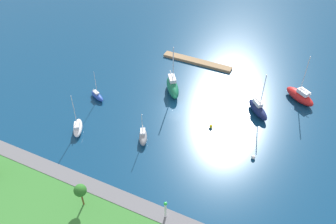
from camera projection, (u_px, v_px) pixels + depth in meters
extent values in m
plane|color=navy|center=(175.00, 108.00, 78.61)|extent=(160.00, 160.00, 0.00)
cube|color=#997A56|center=(197.00, 62.00, 92.08)|extent=(18.43, 2.20, 0.68)
cube|color=slate|center=(111.00, 195.00, 60.29)|extent=(67.97, 2.84, 1.20)
cube|color=#387A33|center=(92.00, 221.00, 56.57)|extent=(61.25, 13.81, 1.13)
cylinder|color=silver|center=(165.00, 211.00, 55.49)|extent=(0.36, 0.36, 3.20)
sphere|color=green|center=(165.00, 204.00, 54.28)|extent=(0.56, 0.56, 0.56)
cylinder|color=brown|center=(82.00, 199.00, 57.34)|extent=(0.27, 0.27, 3.09)
sphere|color=#286B23|center=(80.00, 190.00, 55.91)|extent=(2.07, 2.07, 2.07)
ellipsoid|color=red|center=(300.00, 96.00, 79.84)|extent=(7.75, 6.32, 2.32)
cube|color=silver|center=(304.00, 92.00, 78.39)|extent=(3.13, 2.79, 0.89)
cylinder|color=silver|center=(305.00, 75.00, 76.32)|extent=(0.18, 0.18, 9.15)
cylinder|color=silver|center=(306.00, 91.00, 77.68)|extent=(2.54, 1.74, 0.15)
ellipsoid|color=white|center=(78.00, 128.00, 72.60)|extent=(4.26, 5.45, 1.56)
cube|color=silver|center=(77.00, 125.00, 71.56)|extent=(1.90, 2.18, 0.64)
cylinder|color=silver|center=(74.00, 111.00, 69.87)|extent=(0.13, 0.13, 7.38)
cylinder|color=silver|center=(76.00, 125.00, 70.99)|extent=(1.16, 1.82, 0.10)
ellipsoid|color=#19724C|center=(173.00, 87.00, 81.76)|extent=(6.54, 7.74, 3.10)
cube|color=silver|center=(172.00, 79.00, 80.91)|extent=(2.81, 3.12, 0.90)
cylinder|color=silver|center=(173.00, 66.00, 77.42)|extent=(0.19, 0.19, 9.24)
cylinder|color=silver|center=(172.00, 75.00, 81.09)|extent=(2.22, 2.97, 0.15)
ellipsoid|color=#2347B2|center=(97.00, 96.00, 80.67)|extent=(4.73, 3.15, 1.37)
cube|color=silver|center=(96.00, 92.00, 80.32)|extent=(1.84, 1.43, 0.36)
cylinder|color=silver|center=(96.00, 83.00, 78.10)|extent=(0.11, 0.11, 6.08)
cylinder|color=silver|center=(95.00, 91.00, 80.26)|extent=(1.62, 0.81, 0.09)
ellipsoid|color=gray|center=(143.00, 137.00, 70.44)|extent=(3.55, 4.79, 1.81)
cube|color=silver|center=(143.00, 131.00, 69.95)|extent=(1.61, 1.90, 0.53)
cylinder|color=silver|center=(142.00, 125.00, 67.92)|extent=(0.11, 0.11, 5.33)
cylinder|color=silver|center=(143.00, 128.00, 70.00)|extent=(1.05, 1.85, 0.09)
ellipsoid|color=#141E4C|center=(258.00, 110.00, 76.44)|extent=(6.21, 6.35, 2.17)
cube|color=silver|center=(258.00, 103.00, 75.84)|extent=(2.57, 2.61, 0.86)
cylinder|color=silver|center=(263.00, 91.00, 72.75)|extent=(0.17, 0.17, 8.31)
cylinder|color=silver|center=(256.00, 98.00, 76.04)|extent=(2.48, 2.57, 0.13)
sphere|color=white|center=(253.00, 157.00, 67.08)|extent=(0.81, 0.81, 0.81)
sphere|color=yellow|center=(211.00, 126.00, 73.52)|extent=(0.80, 0.80, 0.80)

